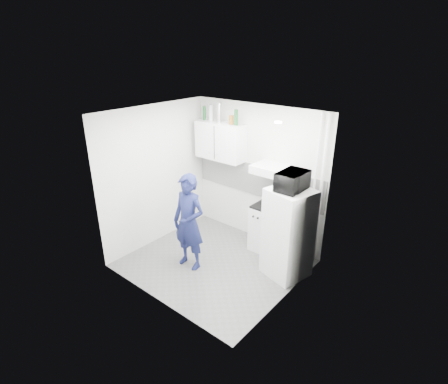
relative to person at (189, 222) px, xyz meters
The scene contains 22 objects.
floor 0.92m from the person, 45.70° to the left, with size 2.80×2.80×0.00m, color #565654.
ceiling 1.82m from the person, 45.70° to the left, with size 2.80×2.80×0.00m, color white.
wall_back 1.64m from the person, 79.53° to the left, with size 2.80×2.80×0.00m, color silver.
wall_left 1.25m from the person, 165.32° to the left, with size 2.60×2.60×0.00m, color silver.
wall_right 1.77m from the person, ahead, with size 2.60×2.60×0.00m, color silver.
person is the anchor object (origin of this frame).
stove 1.54m from the person, 60.43° to the left, with size 0.54×0.54×0.86m, color white.
fridge 1.62m from the person, 31.25° to the left, with size 0.62×0.62×1.50m, color white.
stove_top 1.49m from the person, 60.43° to the left, with size 0.51×0.51×0.03m, color black.
saucepan 1.50m from the person, 60.16° to the left, with size 0.21×0.21×0.11m, color silver.
microwave 1.82m from the person, 31.25° to the left, with size 0.36×0.52×0.29m, color black.
bottle_a 2.21m from the person, 122.21° to the left, with size 0.06×0.06×0.26m, color #144C1E.
bottle_b 2.16m from the person, 117.01° to the left, with size 0.08×0.08×0.30m, color #B2B7BC.
bottle_d 2.12m from the person, 109.92° to the left, with size 0.08×0.08×0.35m, color silver.
canister_b 2.01m from the person, 98.50° to the left, with size 0.09×0.09×0.17m, color brown.
bottle_e 2.04m from the person, 94.03° to the left, with size 0.07×0.07×0.28m, color #144C1E.
upper_cabinet 1.77m from the person, 108.78° to the left, with size 1.00×0.35×0.70m, color white.
range_hood 1.66m from the person, 60.37° to the left, with size 0.60×0.50×0.14m, color white.
backsplash 1.60m from the person, 79.43° to the left, with size 2.74×0.03×0.60m, color white.
pipe_a 2.21m from the person, 42.69° to the left, with size 0.05×0.05×2.60m, color white.
pipe_b 2.12m from the person, 44.94° to the left, with size 0.04×0.04×2.60m, color white.
ceiling_spot_fixture 2.22m from the person, 20.96° to the left, with size 0.10×0.10×0.02m, color white.
Camera 1 is at (3.41, -3.86, 3.52)m, focal length 28.00 mm.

